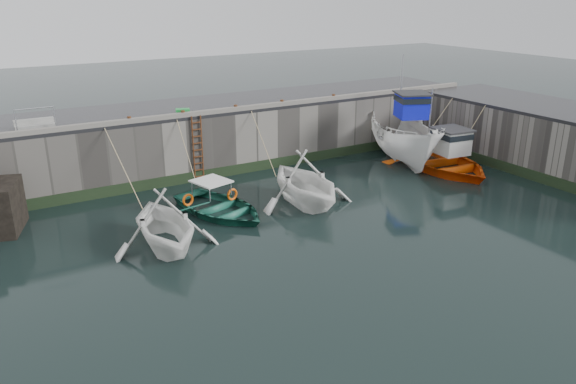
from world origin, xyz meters
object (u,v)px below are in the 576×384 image
boat_far_orange (442,161)px  bollard_a (129,120)px  fish_crate (183,112)px  bollard_d (282,103)px  bollard_b (183,114)px  bollard_c (236,108)px  ladder (198,149)px  boat_near_blue (220,213)px  boat_near_blacktrim (305,203)px  boat_far_white (405,139)px  bollard_e (334,97)px  boat_near_white (166,247)px

boat_far_orange → bollard_a: size_ratio=24.53×
fish_crate → bollard_d: fish_crate is taller
bollard_b → bollard_c: bearing=0.0°
ladder → boat_near_blue: bearing=-101.1°
boat_near_blacktrim → bollard_b: (-3.28, 5.44, 3.30)m
boat_far_white → boat_far_orange: size_ratio=1.15×
ladder → bollard_a: 3.47m
fish_crate → bollard_a: bearing=-155.2°
boat_far_white → ladder: bearing=-169.8°
ladder → fish_crate: fish_crate is taller
ladder → bollard_b: size_ratio=11.43×
bollard_c → bollard_e: (5.80, 0.00, 0.00)m
boat_near_blue → fish_crate: (0.45, 4.95, 3.31)m
boat_near_white → bollard_a: bollard_a is taller
ladder → boat_far_orange: bearing=-21.3°
boat_near_blue → bollard_c: 6.44m
boat_near_blue → bollard_b: size_ratio=17.20×
bollard_d → bollard_e: bearing=0.0°
bollard_a → ladder: bearing=-6.4°
fish_crate → bollard_b: size_ratio=2.28×
boat_far_orange → bollard_c: bearing=159.3°
boat_near_blacktrim → boat_near_blue: bearing=171.3°
bollard_d → bollard_e: (3.20, 0.00, 0.00)m
boat_far_orange → bollard_a: (-14.49, 4.83, 2.88)m
boat_near_white → bollard_d: (8.64, 6.57, 3.30)m
bollard_a → bollard_e: same height
bollard_c → bollard_e: 5.80m
ladder → bollard_e: (8.00, 0.34, 1.71)m
fish_crate → bollard_c: (2.59, -0.33, -0.01)m
boat_far_orange → bollard_c: (-9.29, 4.83, 2.88)m
bollard_d → boat_near_blue: bearing=-140.7°
boat_near_blacktrim → boat_far_orange: boat_far_orange is taller
boat_near_blue → bollard_e: bollard_e is taller
boat_far_orange → fish_crate: (-11.88, 5.16, 2.89)m
boat_near_blue → bollard_d: size_ratio=17.20×
ladder → boat_near_blue: ladder is taller
boat_near_white → bollard_e: size_ratio=16.53×
ladder → boat_far_white: boat_far_white is taller
boat_near_blacktrim → fish_crate: (-3.16, 5.77, 3.31)m
ladder → boat_near_blacktrim: ladder is taller
boat_near_blacktrim → fish_crate: 7.36m
ladder → bollard_c: bearing=8.7°
bollard_c → bollard_d: size_ratio=1.00×
boat_near_blacktrim → boat_far_white: bearing=22.4°
boat_near_blacktrim → boat_far_orange: size_ratio=0.73×
boat_far_white → fish_crate: 11.78m
ladder → boat_far_white: bearing=-12.7°
boat_far_orange → bollard_d: bearing=150.9°
boat_near_white → boat_far_orange: boat_far_orange is taller
ladder → bollard_c: bollard_c is taller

